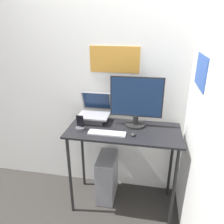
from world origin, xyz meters
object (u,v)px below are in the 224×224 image
at_px(laptop, 94,114).
at_px(mouse, 133,134).
at_px(cell_phone, 80,126).
at_px(keyboard, 107,133).
at_px(monitor, 136,103).
at_px(computer_tower, 107,177).

bearing_deg(laptop, mouse, -30.27).
height_order(mouse, cell_phone, cell_phone).
bearing_deg(keyboard, monitor, 43.14).
bearing_deg(monitor, mouse, -90.12).
bearing_deg(monitor, laptop, 175.68).
bearing_deg(cell_phone, laptop, 69.29).
bearing_deg(computer_tower, keyboard, -76.54).
xyz_separation_m(cell_phone, computer_tower, (0.23, 0.14, -0.70)).
distance_m(cell_phone, computer_tower, 0.75).
relative_size(monitor, computer_tower, 0.96).
bearing_deg(computer_tower, cell_phone, -148.13).
relative_size(monitor, keyboard, 1.44).
bearing_deg(keyboard, cell_phone, 171.37).
height_order(keyboard, computer_tower, keyboard).
height_order(laptop, cell_phone, laptop).
bearing_deg(monitor, computer_tower, -171.07).
distance_m(monitor, keyboard, 0.41).
xyz_separation_m(keyboard, computer_tower, (-0.04, 0.19, -0.67)).
relative_size(monitor, mouse, 7.92).
bearing_deg(mouse, monitor, 89.88).
distance_m(mouse, computer_tower, 0.76).
bearing_deg(cell_phone, keyboard, -8.63).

